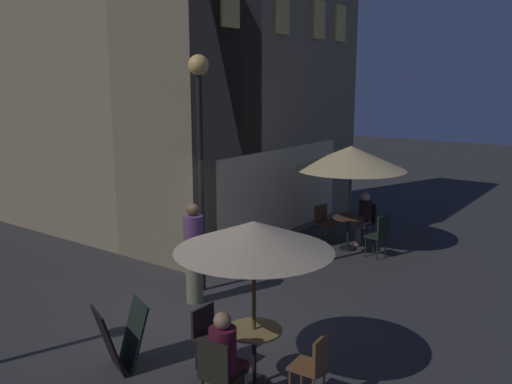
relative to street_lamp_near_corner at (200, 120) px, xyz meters
name	(u,v)px	position (x,y,z in m)	size (l,w,h in m)	color
ground_plane	(200,314)	(-0.87, -0.70, -3.21)	(60.00, 60.00, 0.00)	#343232
cafe_building	(171,90)	(2.75, 3.42, 0.46)	(7.13, 8.47, 7.36)	#8A7A5C
street_lamp_near_corner	(200,120)	(0.00, 0.00, 0.00)	(0.37, 0.37, 4.36)	black
menu_sandwich_board	(121,337)	(-2.82, -1.01, -2.74)	(0.81, 0.75, 0.91)	black
cafe_table_0	(254,344)	(-2.06, -2.71, -2.65)	(0.72, 0.72, 0.78)	black
cafe_table_1	(348,226)	(3.93, -1.08, -2.64)	(0.75, 0.75, 0.78)	black
patio_umbrella_0	(254,237)	(-2.06, -2.71, -1.21)	(2.01, 2.01, 2.21)	black
patio_umbrella_1	(351,158)	(3.93, -1.08, -1.04)	(2.54, 2.54, 2.45)	black
cafe_chair_0	(314,363)	(-2.00, -3.57, -2.65)	(0.42, 0.42, 0.92)	brown
cafe_chair_1	(209,331)	(-2.06, -1.94, -2.69)	(0.44, 0.44, 0.86)	black
cafe_chair_2	(218,370)	(-2.86, -2.78, -2.62)	(0.47, 0.47, 0.99)	black
cafe_chair_3	(380,233)	(3.75, -1.93, -2.62)	(0.46, 0.46, 0.99)	black
cafe_chair_4	(367,219)	(4.75, -1.17, -2.63)	(0.44, 0.44, 0.96)	black
cafe_chair_5	(323,220)	(4.14, -0.29, -2.66)	(0.51, 0.51, 0.91)	brown
patron_seated_0	(225,355)	(-2.71, -2.77, -2.49)	(0.53, 0.36, 1.28)	#481B18
patron_seated_1	(364,215)	(4.60, -1.15, -2.51)	(0.52, 0.35, 1.25)	slate
patron_standing_2	(194,253)	(-0.52, -0.26, -2.30)	(0.36, 0.36, 1.81)	#727156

